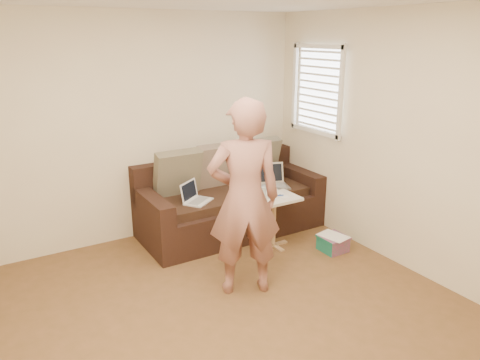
{
  "coord_description": "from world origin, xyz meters",
  "views": [
    {
      "loc": [
        -1.74,
        -2.8,
        2.34
      ],
      "look_at": [
        0.8,
        1.4,
        0.78
      ],
      "focal_mm": 34.53,
      "sensor_mm": 36.0,
      "label": 1
    }
  ],
  "objects_px": {
    "laptop_silver": "(273,187)",
    "striped_box": "(333,243)",
    "person": "(244,199)",
    "laptop_white": "(199,202)",
    "drinking_glass": "(263,193)",
    "side_table": "(274,222)",
    "sofa": "(231,198)"
  },
  "relations": [
    {
      "from": "laptop_white",
      "to": "side_table",
      "type": "bearing_deg",
      "value": -69.37
    },
    {
      "from": "sofa",
      "to": "drinking_glass",
      "type": "height_order",
      "value": "sofa"
    },
    {
      "from": "sofa",
      "to": "striped_box",
      "type": "xyz_separation_m",
      "value": [
        0.71,
        -1.07,
        -0.33
      ]
    },
    {
      "from": "laptop_silver",
      "to": "person",
      "type": "relative_size",
      "value": 0.21
    },
    {
      "from": "sofa",
      "to": "person",
      "type": "bearing_deg",
      "value": -114.93
    },
    {
      "from": "laptop_silver",
      "to": "drinking_glass",
      "type": "relative_size",
      "value": 3.24
    },
    {
      "from": "side_table",
      "to": "drinking_glass",
      "type": "bearing_deg",
      "value": 153.46
    },
    {
      "from": "laptop_silver",
      "to": "laptop_white",
      "type": "height_order",
      "value": "laptop_silver"
    },
    {
      "from": "laptop_white",
      "to": "person",
      "type": "relative_size",
      "value": 0.17
    },
    {
      "from": "sofa",
      "to": "laptop_white",
      "type": "height_order",
      "value": "sofa"
    },
    {
      "from": "person",
      "to": "side_table",
      "type": "relative_size",
      "value": 3.09
    },
    {
      "from": "person",
      "to": "striped_box",
      "type": "relative_size",
      "value": 6.39
    },
    {
      "from": "sofa",
      "to": "striped_box",
      "type": "distance_m",
      "value": 1.32
    },
    {
      "from": "striped_box",
      "to": "laptop_white",
      "type": "bearing_deg",
      "value": 142.54
    },
    {
      "from": "laptop_silver",
      "to": "drinking_glass",
      "type": "xyz_separation_m",
      "value": [
        -0.44,
        -0.42,
        0.14
      ]
    },
    {
      "from": "sofa",
      "to": "drinking_glass",
      "type": "distance_m",
      "value": 0.62
    },
    {
      "from": "drinking_glass",
      "to": "side_table",
      "type": "bearing_deg",
      "value": -26.54
    },
    {
      "from": "laptop_silver",
      "to": "person",
      "type": "distance_m",
      "value": 1.61
    },
    {
      "from": "laptop_silver",
      "to": "drinking_glass",
      "type": "height_order",
      "value": "drinking_glass"
    },
    {
      "from": "laptop_white",
      "to": "drinking_glass",
      "type": "relative_size",
      "value": 2.67
    },
    {
      "from": "sofa",
      "to": "laptop_white",
      "type": "relative_size",
      "value": 6.87
    },
    {
      "from": "sofa",
      "to": "laptop_white",
      "type": "bearing_deg",
      "value": -164.43
    },
    {
      "from": "laptop_silver",
      "to": "striped_box",
      "type": "xyz_separation_m",
      "value": [
        0.19,
        -0.93,
        -0.43
      ]
    },
    {
      "from": "person",
      "to": "drinking_glass",
      "type": "bearing_deg",
      "value": -112.47
    },
    {
      "from": "laptop_silver",
      "to": "striped_box",
      "type": "height_order",
      "value": "laptop_silver"
    },
    {
      "from": "person",
      "to": "drinking_glass",
      "type": "distance_m",
      "value": 0.99
    },
    {
      "from": "person",
      "to": "striped_box",
      "type": "xyz_separation_m",
      "value": [
        1.29,
        0.18,
        -0.83
      ]
    },
    {
      "from": "laptop_silver",
      "to": "sofa",
      "type": "bearing_deg",
      "value": -176.66
    },
    {
      "from": "laptop_silver",
      "to": "person",
      "type": "xyz_separation_m",
      "value": [
        -1.1,
        -1.11,
        0.4
      ]
    },
    {
      "from": "sofa",
      "to": "laptop_silver",
      "type": "distance_m",
      "value": 0.55
    },
    {
      "from": "striped_box",
      "to": "side_table",
      "type": "bearing_deg",
      "value": 138.7
    },
    {
      "from": "laptop_white",
      "to": "person",
      "type": "xyz_separation_m",
      "value": [
        -0.07,
        -1.11,
        0.4
      ]
    }
  ]
}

